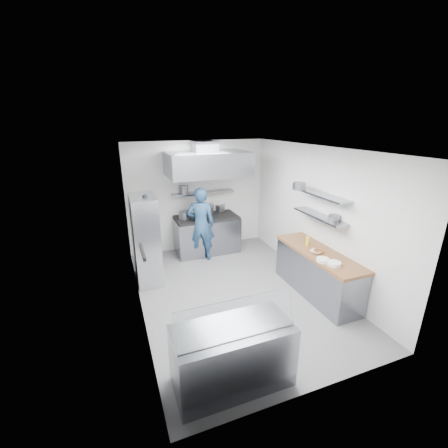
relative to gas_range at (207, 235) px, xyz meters
name	(u,v)px	position (x,y,z in m)	size (l,w,h in m)	color
floor	(235,292)	(-0.10, -2.10, -0.45)	(5.00, 5.00, 0.00)	slate
ceiling	(237,149)	(-0.10, -2.10, 2.35)	(5.00, 5.00, 0.00)	silver
wall_back	(198,196)	(-0.10, 0.40, 0.95)	(3.60, 0.02, 2.80)	white
wall_front	(323,296)	(-0.10, -4.60, 0.95)	(3.60, 0.02, 2.80)	white
wall_left	(135,239)	(-1.90, -2.10, 0.95)	(5.00, 0.02, 2.80)	white
wall_right	(316,216)	(1.70, -2.10, 0.95)	(5.00, 0.02, 2.80)	white
gas_range	(207,235)	(0.00, 0.00, 0.00)	(1.60, 0.80, 0.90)	gray
cooktop	(207,217)	(0.00, 0.00, 0.48)	(1.57, 0.78, 0.06)	black
stock_pot_left	(184,215)	(-0.58, -0.01, 0.61)	(0.26, 0.26, 0.20)	slate
stock_pot_mid	(208,208)	(0.13, 0.28, 0.63)	(0.31, 0.31, 0.24)	slate
stock_pot_right	(220,208)	(0.50, 0.37, 0.59)	(0.27, 0.27, 0.16)	slate
over_range_shelf	(203,193)	(0.00, 0.24, 1.07)	(1.60, 0.30, 0.04)	gray
shelf_pot_a	(184,189)	(-0.48, 0.33, 1.18)	(0.24, 0.24, 0.18)	slate
extractor_hood	(208,164)	(0.00, -0.18, 1.85)	(1.90, 1.15, 0.55)	gray
hood_duct	(204,146)	(0.00, 0.05, 2.23)	(0.55, 0.55, 0.24)	slate
red_firebox	(149,200)	(-1.35, 0.34, 0.97)	(0.22, 0.10, 0.26)	#AD0D15
chef	(201,224)	(-0.27, -0.38, 0.45)	(0.66, 0.43, 1.81)	navy
wire_rack	(146,240)	(-1.63, -0.98, 0.48)	(0.50, 0.90, 1.85)	silver
rack_bin_a	(147,247)	(-1.63, -1.08, 0.35)	(0.18, 0.22, 0.20)	white
rack_bin_b	(143,219)	(-1.63, -0.69, 0.85)	(0.16, 0.20, 0.18)	yellow
rack_jar	(145,199)	(-1.58, -1.05, 1.35)	(0.10, 0.10, 0.18)	black
knife_strip	(142,252)	(-1.88, -3.00, 1.10)	(0.04, 0.55, 0.05)	black
prep_counter_base	(317,274)	(1.38, -2.70, -0.03)	(0.62, 2.00, 0.84)	gray
prep_counter_top	(319,253)	(1.38, -2.70, 0.42)	(0.65, 2.04, 0.06)	brown
plate_stack_a	(334,264)	(1.25, -3.26, 0.48)	(0.23, 0.23, 0.06)	white
plate_stack_b	(323,260)	(1.16, -3.07, 0.48)	(0.22, 0.22, 0.06)	white
copper_pan	(319,251)	(1.34, -2.73, 0.48)	(0.17, 0.17, 0.06)	#B76E33
squeeze_bottle	(308,241)	(1.35, -2.36, 0.54)	(0.06, 0.06, 0.18)	yellow
mixing_bowl	(316,252)	(1.27, -2.74, 0.48)	(0.21, 0.21, 0.05)	white
wall_shelf_lower	(319,216)	(1.54, -2.40, 1.05)	(0.30, 1.30, 0.04)	gray
wall_shelf_upper	(322,195)	(1.54, -2.40, 1.47)	(0.30, 1.30, 0.04)	gray
shelf_pot_c	(334,217)	(1.60, -2.74, 1.12)	(0.20, 0.20, 0.10)	slate
shelf_pot_d	(299,186)	(1.36, -1.91, 1.56)	(0.26, 0.26, 0.14)	slate
display_case	(232,356)	(-0.98, -4.10, -0.03)	(1.50, 0.70, 0.85)	gray
display_glass	(237,319)	(-0.98, -4.22, 0.62)	(1.47, 0.02, 0.45)	silver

